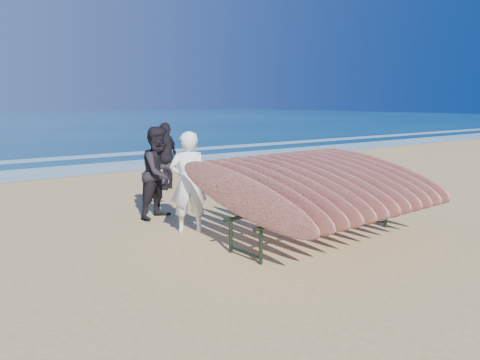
{
  "coord_description": "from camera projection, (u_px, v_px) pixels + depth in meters",
  "views": [
    {
      "loc": [
        -4.34,
        -5.09,
        2.18
      ],
      "look_at": [
        0.0,
        0.8,
        0.95
      ],
      "focal_mm": 35.0,
      "sensor_mm": 36.0,
      "label": 1
    }
  ],
  "objects": [
    {
      "name": "foam_near",
      "position": [
        69.0,
        171.0,
        14.88
      ],
      "size": [
        160.0,
        160.0,
        0.0
      ],
      "primitive_type": "plane",
      "color": "white",
      "rests_on": "ground"
    },
    {
      "name": "surfboard_rack",
      "position": [
        317.0,
        184.0,
        7.38
      ],
      "size": [
        3.34,
        3.12,
        1.44
      ],
      "rotation": [
        0.0,
        0.0,
        0.06
      ],
      "color": "black",
      "rests_on": "ground"
    },
    {
      "name": "person_dark_a",
      "position": [
        159.0,
        173.0,
        8.76
      ],
      "size": [
        1.02,
        0.92,
        1.72
      ],
      "primitive_type": "imported",
      "rotation": [
        0.0,
        0.0,
        0.39
      ],
      "color": "black",
      "rests_on": "ground"
    },
    {
      "name": "person_dark_b",
      "position": [
        166.0,
        156.0,
        11.65
      ],
      "size": [
        1.03,
        0.91,
        1.68
      ],
      "primitive_type": "imported",
      "rotation": [
        0.0,
        0.0,
        3.77
      ],
      "color": "black",
      "rests_on": "ground"
    },
    {
      "name": "ground",
      "position": [
        272.0,
        250.0,
        6.94
      ],
      "size": [
        120.0,
        120.0,
        0.0
      ],
      "primitive_type": "plane",
      "color": "tan",
      "rests_on": "ground"
    },
    {
      "name": "foam_far",
      "position": [
        41.0,
        160.0,
        17.66
      ],
      "size": [
        160.0,
        160.0,
        0.0
      ],
      "primitive_type": "plane",
      "color": "white",
      "rests_on": "ground"
    },
    {
      "name": "person_white",
      "position": [
        188.0,
        182.0,
        7.79
      ],
      "size": [
        0.73,
        0.61,
        1.7
      ],
      "primitive_type": "imported",
      "rotation": [
        0.0,
        0.0,
        2.77
      ],
      "color": "white",
      "rests_on": "ground"
    }
  ]
}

